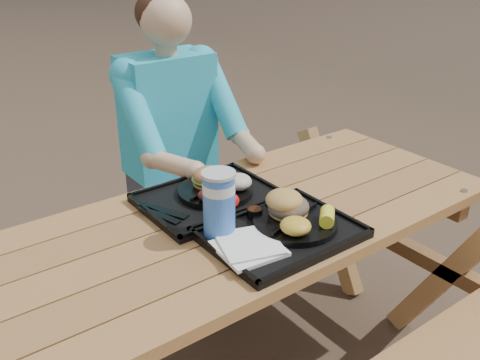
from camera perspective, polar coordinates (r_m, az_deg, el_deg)
picnic_table at (r=1.96m, az=0.00°, el=-13.46°), size 1.80×1.49×0.75m
tray_near at (r=1.64m, az=4.31°, el=-5.71°), size 0.45×0.35×0.02m
tray_far at (r=1.83m, az=-3.23°, el=-2.09°), size 0.45×0.35×0.02m
plate_near at (r=1.66m, az=5.89°, el=-4.59°), size 0.26×0.26×0.02m
plate_far at (r=1.85m, az=-2.64°, el=-1.17°), size 0.26×0.26×0.02m
napkin_stack at (r=1.53m, az=0.95°, el=-7.16°), size 0.19×0.19×0.02m
soda_cup at (r=1.57m, az=-2.25°, el=-2.70°), size 0.10×0.10×0.19m
condiment_bbq at (r=1.70m, az=1.57°, el=-3.51°), size 0.05×0.05×0.03m
condiment_mustard at (r=1.74m, az=3.39°, el=-2.76°), size 0.04×0.04×0.03m
sandwich at (r=1.65m, az=5.25°, el=-1.72°), size 0.12×0.12×0.13m
mac_cheese at (r=1.58m, az=5.95°, el=-4.89°), size 0.09×0.09×0.05m
corn_cob at (r=1.64m, az=9.27°, el=-3.87°), size 0.11×0.11×0.04m
cutlery_far at (r=1.75m, az=-8.14°, el=-3.29°), size 0.10×0.18×0.01m
burger at (r=1.85m, az=-3.36°, el=0.87°), size 0.11×0.11×0.10m
baked_beans at (r=1.76m, az=-3.28°, el=-1.63°), size 0.08×0.08×0.04m
potato_salad at (r=1.83m, az=-0.22°, el=-0.19°), size 0.10×0.10×0.05m
diner at (r=2.42m, az=-7.16°, el=1.69°), size 0.48×0.84×1.28m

